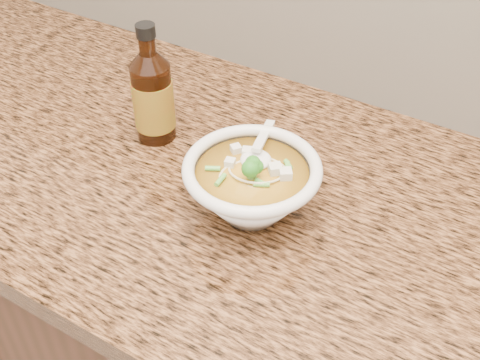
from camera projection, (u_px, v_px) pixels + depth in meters
The scene contains 3 objects.
counter_slab at pixel (346, 231), 0.89m from camera, with size 4.00×0.68×0.04m, color brown.
soup_bowl at pixel (252, 187), 0.87m from camera, with size 0.20×0.22×0.11m.
hot_sauce_bottle at pixel (153, 97), 0.99m from camera, with size 0.08×0.08×0.21m.
Camera 1 is at (0.19, 1.06, 1.52)m, focal length 45.00 mm.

